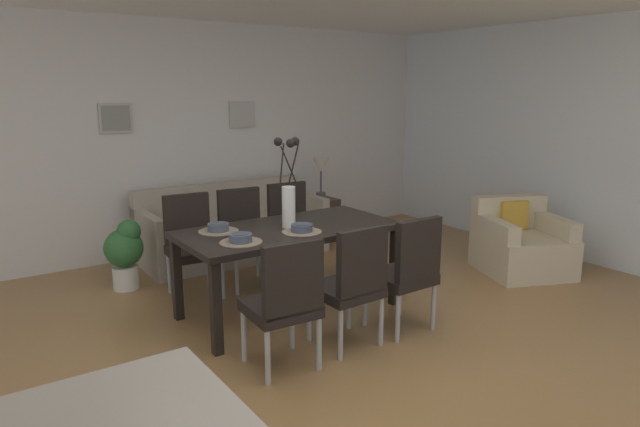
{
  "coord_description": "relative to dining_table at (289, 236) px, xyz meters",
  "views": [
    {
      "loc": [
        -2.12,
        -2.89,
        1.86
      ],
      "look_at": [
        0.69,
        1.17,
        0.75
      ],
      "focal_mm": 31.35,
      "sensor_mm": 36.0,
      "label": 1
    }
  ],
  "objects": [
    {
      "name": "ground_plane",
      "position": [
        -0.21,
        -0.94,
        -0.66
      ],
      "size": [
        9.0,
        9.0,
        0.0
      ],
      "primitive_type": "plane",
      "color": "olive"
    },
    {
      "name": "back_wall_panel",
      "position": [
        -0.21,
        2.31,
        0.64
      ],
      "size": [
        9.0,
        0.1,
        2.6
      ],
      "primitive_type": "cube",
      "color": "silver",
      "rests_on": "ground"
    },
    {
      "name": "side_window_wall",
      "position": [
        3.44,
        -0.54,
        0.64
      ],
      "size": [
        0.1,
        6.3,
        2.6
      ],
      "primitive_type": "cube",
      "color": "white",
      "rests_on": "ground"
    },
    {
      "name": "dining_table",
      "position": [
        0.0,
        0.0,
        0.0
      ],
      "size": [
        1.8,
        0.88,
        0.74
      ],
      "color": "black",
      "rests_on": "ground"
    },
    {
      "name": "dining_chair_near_left",
      "position": [
        -0.56,
        -0.86,
        -0.15
      ],
      "size": [
        0.47,
        0.47,
        0.92
      ],
      "color": "black",
      "rests_on": "ground"
    },
    {
      "name": "dining_chair_near_right",
      "position": [
        -0.51,
        0.87,
        -0.15
      ],
      "size": [
        0.47,
        0.47,
        0.92
      ],
      "color": "black",
      "rests_on": "ground"
    },
    {
      "name": "dining_chair_far_left",
      "position": [
        0.02,
        -0.83,
        -0.15
      ],
      "size": [
        0.45,
        0.45,
        0.92
      ],
      "color": "black",
      "rests_on": "ground"
    },
    {
      "name": "dining_chair_far_right",
      "position": [
        0.01,
        0.86,
        -0.15
      ],
      "size": [
        0.47,
        0.47,
        0.92
      ],
      "color": "black",
      "rests_on": "ground"
    },
    {
      "name": "dining_chair_mid_left",
      "position": [
        0.54,
        -0.85,
        -0.15
      ],
      "size": [
        0.45,
        0.45,
        0.92
      ],
      "color": "black",
      "rests_on": "ground"
    },
    {
      "name": "dining_chair_mid_right",
      "position": [
        0.57,
        0.87,
        -0.15
      ],
      "size": [
        0.46,
        0.46,
        0.92
      ],
      "color": "black",
      "rests_on": "ground"
    },
    {
      "name": "centerpiece_vase",
      "position": [
        0.0,
        0.0,
        0.36
      ],
      "size": [
        0.21,
        0.23,
        0.73
      ],
      "color": "white",
      "rests_on": "dining_table"
    },
    {
      "name": "placemat_near_left",
      "position": [
        -0.54,
        -0.2,
        0.08
      ],
      "size": [
        0.32,
        0.32,
        0.01
      ],
      "primitive_type": "cylinder",
      "color": "#7F705B",
      "rests_on": "dining_table"
    },
    {
      "name": "bowl_near_left",
      "position": [
        -0.54,
        -0.2,
        0.12
      ],
      "size": [
        0.17,
        0.17,
        0.07
      ],
      "color": "#475166",
      "rests_on": "dining_table"
    },
    {
      "name": "placemat_near_right",
      "position": [
        -0.54,
        0.2,
        0.08
      ],
      "size": [
        0.32,
        0.32,
        0.01
      ],
      "primitive_type": "cylinder",
      "color": "#7F705B",
      "rests_on": "dining_table"
    },
    {
      "name": "bowl_near_right",
      "position": [
        -0.54,
        0.2,
        0.12
      ],
      "size": [
        0.17,
        0.17,
        0.07
      ],
      "color": "#475166",
      "rests_on": "dining_table"
    },
    {
      "name": "placemat_far_left",
      "position": [
        -0.0,
        -0.2,
        0.08
      ],
      "size": [
        0.32,
        0.32,
        0.01
      ],
      "primitive_type": "cylinder",
      "color": "#7F705B",
      "rests_on": "dining_table"
    },
    {
      "name": "bowl_far_left",
      "position": [
        -0.0,
        -0.2,
        0.12
      ],
      "size": [
        0.17,
        0.17,
        0.07
      ],
      "color": "#475166",
      "rests_on": "dining_table"
    },
    {
      "name": "sofa",
      "position": [
        0.32,
        1.76,
        -0.38
      ],
      "size": [
        2.04,
        0.84,
        0.8
      ],
      "color": "#A89E8E",
      "rests_on": "ground"
    },
    {
      "name": "side_table",
      "position": [
        1.55,
        1.77,
        -0.4
      ],
      "size": [
        0.36,
        0.36,
        0.52
      ],
      "primitive_type": "cube",
      "color": "#3D2D23",
      "rests_on": "ground"
    },
    {
      "name": "table_lamp",
      "position": [
        1.55,
        1.77,
        0.23
      ],
      "size": [
        0.22,
        0.22,
        0.51
      ],
      "color": "#4C4C51",
      "rests_on": "side_table"
    },
    {
      "name": "armchair",
      "position": [
        2.53,
        -0.44,
        -0.38
      ],
      "size": [
        1.04,
        1.04,
        0.75
      ],
      "color": "beige",
      "rests_on": "ground"
    },
    {
      "name": "framed_picture_left",
      "position": [
        -0.73,
        2.24,
        0.9
      ],
      "size": [
        0.34,
        0.03,
        0.31
      ],
      "color": "#B2ADA3"
    },
    {
      "name": "framed_picture_center",
      "position": [
        0.73,
        2.24,
        0.9
      ],
      "size": [
        0.33,
        0.03,
        0.31
      ],
      "color": "#B2ADA3"
    },
    {
      "name": "potted_plant",
      "position": [
        -0.98,
        1.35,
        -0.29
      ],
      "size": [
        0.36,
        0.36,
        0.67
      ],
      "color": "silver",
      "rests_on": "ground"
    }
  ]
}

